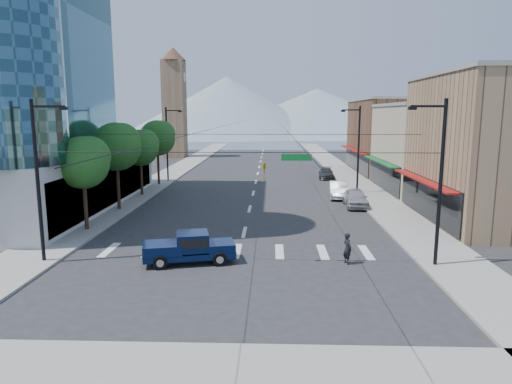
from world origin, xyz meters
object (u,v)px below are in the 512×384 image
(pickup_truck, at_px, (189,247))
(parked_car_near, at_px, (355,198))
(pedestrian, at_px, (347,248))
(parked_car_far, at_px, (326,173))
(parked_car_mid, at_px, (338,190))

(pickup_truck, relative_size, parked_car_near, 1.13)
(pedestrian, distance_m, parked_car_near, 16.12)
(pickup_truck, bearing_deg, pedestrian, -11.73)
(pickup_truck, relative_size, parked_car_far, 1.17)
(parked_car_near, relative_size, parked_car_mid, 0.99)
(parked_car_near, bearing_deg, pickup_truck, -125.47)
(pedestrian, distance_m, parked_car_mid, 20.42)
(pedestrian, bearing_deg, pickup_truck, 68.25)
(parked_car_mid, bearing_deg, pickup_truck, -113.93)
(parked_car_near, relative_size, parked_car_far, 1.04)
(parked_car_near, xyz_separation_m, parked_car_far, (-0.46, 18.18, -0.15))
(pickup_truck, bearing_deg, parked_car_mid, 48.47)
(pickup_truck, distance_m, parked_car_mid, 23.31)
(parked_car_mid, bearing_deg, parked_car_near, -74.23)
(pickup_truck, bearing_deg, parked_car_near, 40.07)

